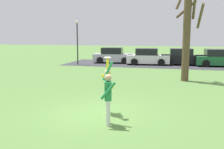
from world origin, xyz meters
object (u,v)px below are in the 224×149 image
parked_car_silver (113,56)px  lamppost_by_lot (77,38)px  person_defender (108,95)px  parked_car_black (182,57)px  parked_car_green (218,58)px  bare_tree_tall (187,28)px  person_catcher (108,87)px  parked_car_white (148,57)px  frisbee_disc (108,57)px

parked_car_silver → lamppost_by_lot: (-3.01, -2.38, 1.86)m
person_defender → parked_car_black: bearing=-24.0°
person_defender → parked_car_green: bearing=-34.1°
parked_car_green → bare_tree_tall: 9.60m
person_catcher → bare_tree_tall: bare_tree_tall is taller
parked_car_white → bare_tree_tall: size_ratio=0.68×
frisbee_disc → parked_car_silver: (-4.21, 17.19, -1.37)m
person_catcher → bare_tree_tall: 8.67m
parked_car_black → parked_car_green: bearing=-11.4°
frisbee_disc → person_catcher: bearing=106.2°
person_defender → parked_car_white: 17.47m
person_defender → parked_car_green: (5.70, 17.67, -0.25)m
parked_car_white → parked_car_black: (3.27, 0.57, 0.00)m
parked_car_green → bare_tree_tall: bare_tree_tall is taller
parked_car_black → parked_car_green: (3.25, -0.36, 0.00)m
person_defender → parked_car_black: (2.45, 18.03, -0.25)m
person_catcher → person_defender: person_catcher is taller
parked_car_silver → parked_car_black: 6.94m
parked_car_silver → parked_car_white: (3.67, -0.66, 0.00)m
person_catcher → frisbee_disc: bearing=0.0°
person_catcher → parked_car_black: size_ratio=0.49×
person_defender → frisbee_disc: size_ratio=8.41×
person_catcher → lamppost_by_lot: (-7.16, 14.59, 1.60)m
person_catcher → parked_car_white: size_ratio=0.49×
person_defender → parked_car_green: 18.57m
bare_tree_tall → frisbee_disc: bearing=-109.5°
parked_car_white → parked_car_green: size_ratio=1.00×
parked_car_black → lamppost_by_lot: bearing=-172.2°
parked_car_silver → bare_tree_tall: bare_tree_tall is taller
person_catcher → frisbee_disc: 1.13m
frisbee_disc → person_defender: bearing=-73.8°
frisbee_disc → parked_car_green: bearing=70.4°
bare_tree_tall → parked_car_silver: bearing=127.7°
person_catcher → parked_car_black: person_catcher is taller
person_defender → lamppost_by_lot: lamppost_by_lot is taller
frisbee_disc → parked_car_black: (2.72, 17.10, -1.37)m
frisbee_disc → parked_car_black: frisbee_disc is taller
parked_car_silver → parked_car_green: 10.20m
parked_car_silver → parked_car_black: same height
parked_car_white → lamppost_by_lot: lamppost_by_lot is taller
person_defender → parked_car_silver: (-4.48, 18.12, -0.25)m
parked_car_black → parked_car_green: size_ratio=1.00×
frisbee_disc → lamppost_by_lot: lamppost_by_lot is taller
person_catcher → parked_car_green: size_ratio=0.49×
parked_car_black → bare_tree_tall: bare_tree_tall is taller
person_catcher → bare_tree_tall: size_ratio=0.33×
person_catcher → parked_car_green: bearing=143.7°
parked_car_white → lamppost_by_lot: size_ratio=1.00×
frisbee_disc → parked_car_green: frisbee_disc is taller
frisbee_disc → bare_tree_tall: 8.62m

